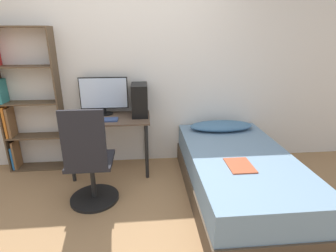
% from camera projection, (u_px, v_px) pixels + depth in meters
% --- Properties ---
extents(ground_plane, '(14.00, 14.00, 0.00)m').
position_uv_depth(ground_plane, '(128.00, 230.00, 2.45)').
color(ground_plane, '#9E754C').
extents(wall_back, '(8.00, 0.05, 2.50)m').
position_uv_depth(wall_back, '(129.00, 73.00, 3.43)').
color(wall_back, silver).
rests_on(wall_back, ground_plane).
extents(desk, '(1.01, 0.57, 0.74)m').
position_uv_depth(desk, '(110.00, 127.00, 3.33)').
color(desk, brown).
rests_on(desk, ground_plane).
extents(bookshelf, '(0.73, 0.23, 1.82)m').
position_uv_depth(bookshelf, '(23.00, 105.00, 3.31)').
color(bookshelf, brown).
rests_on(bookshelf, ground_plane).
extents(office_chair, '(0.53, 0.53, 1.09)m').
position_uv_depth(office_chair, '(90.00, 168.00, 2.70)').
color(office_chair, black).
rests_on(office_chair, ground_plane).
extents(bed, '(1.11, 2.02, 0.52)m').
position_uv_depth(bed, '(238.00, 175.00, 2.90)').
color(bed, '#4C3D2D').
rests_on(bed, ground_plane).
extents(pillow, '(0.84, 0.36, 0.11)m').
position_uv_depth(pillow, '(221.00, 126.00, 3.50)').
color(pillow, teal).
rests_on(pillow, bed).
extents(magazine, '(0.24, 0.32, 0.01)m').
position_uv_depth(magazine, '(240.00, 165.00, 2.55)').
color(magazine, '#B24C2D').
rests_on(magazine, bed).
extents(monitor, '(0.61, 0.21, 0.48)m').
position_uv_depth(monitor, '(104.00, 95.00, 3.36)').
color(monitor, black).
rests_on(monitor, desk).
extents(keyboard, '(0.40, 0.14, 0.02)m').
position_uv_depth(keyboard, '(101.00, 120.00, 3.17)').
color(keyboard, '#33477A').
rests_on(keyboard, desk).
extents(pc_tower, '(0.20, 0.37, 0.40)m').
position_uv_depth(pc_tower, '(140.00, 100.00, 3.33)').
color(pc_tower, black).
rests_on(pc_tower, desk).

